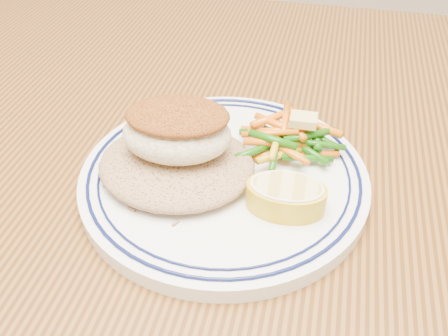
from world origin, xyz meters
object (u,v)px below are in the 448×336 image
at_px(fish_fillet, 177,130).
at_px(lemon_wedge, 286,195).
at_px(plate, 224,177).
at_px(rice_pilaf, 176,162).
at_px(vegetable_pile, 288,138).
at_px(dining_table, 255,255).

height_order(fish_fillet, lemon_wedge, fish_fillet).
height_order(plate, rice_pilaf, rice_pilaf).
relative_size(fish_fillet, vegetable_pile, 0.95).
relative_size(dining_table, lemon_wedge, 22.51).
bearing_deg(fish_fillet, dining_table, 9.65).
height_order(dining_table, plate, plate).
distance_m(plate, lemon_wedge, 0.07).
xyz_separation_m(fish_fillet, vegetable_pile, (0.09, 0.05, -0.03)).
relative_size(plate, lemon_wedge, 3.89).
distance_m(plate, rice_pilaf, 0.05).
xyz_separation_m(plate, fish_fillet, (-0.04, -0.01, 0.05)).
bearing_deg(fish_fillet, vegetable_pile, 29.58).
bearing_deg(vegetable_pile, plate, -137.92).
height_order(vegetable_pile, lemon_wedge, vegetable_pile).
distance_m(rice_pilaf, fish_fillet, 0.03).
relative_size(dining_table, vegetable_pile, 14.03).
distance_m(dining_table, vegetable_pile, 0.13).
bearing_deg(plate, rice_pilaf, -165.10).
xyz_separation_m(vegetable_pile, lemon_wedge, (0.01, -0.08, 0.00)).
bearing_deg(plate, fish_fillet, -172.04).
bearing_deg(rice_pilaf, dining_table, 13.53).
height_order(dining_table, vegetable_pile, vegetable_pile).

